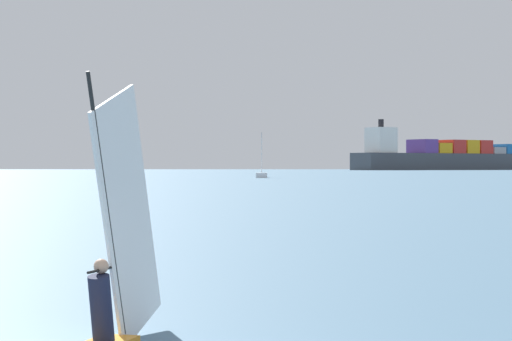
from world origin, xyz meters
name	(u,v)px	position (x,y,z in m)	size (l,w,h in m)	color
windsurfer	(113,266)	(-1.60, 2.88, 1.19)	(0.63, 3.81, 4.17)	orange
cargo_ship	(443,157)	(-85.45, 787.17, 10.15)	(122.38, 139.26, 37.06)	#3F444C
small_sailboat	(262,174)	(-64.39, 225.04, 0.89)	(4.86, 9.81, 10.77)	white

